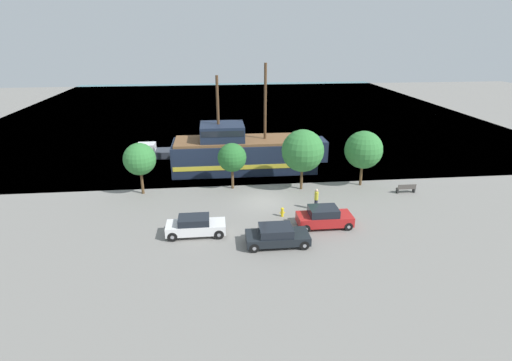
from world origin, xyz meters
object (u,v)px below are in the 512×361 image
at_px(pirate_ship, 243,152).
at_px(parked_car_curb_rear, 196,226).
at_px(moored_boat_dockside, 149,152).
at_px(bench_promenade_east, 406,188).
at_px(parked_car_curb_mid, 277,236).
at_px(parked_car_curb_front, 324,217).
at_px(pedestrian_walking_near, 316,199).
at_px(fire_hydrant, 282,212).

distance_m(pirate_ship, parked_car_curb_rear, 14.79).
relative_size(moored_boat_dockside, bench_promenade_east, 3.01).
distance_m(pirate_ship, parked_car_curb_mid, 16.08).
xyz_separation_m(moored_boat_dockside, parked_car_curb_front, (15.51, -19.37, 0.15)).
relative_size(moored_boat_dockside, parked_car_curb_rear, 1.21).
xyz_separation_m(parked_car_curb_rear, pedestrian_walking_near, (9.63, 3.35, 0.21)).
height_order(pirate_ship, pedestrian_walking_near, pirate_ship).
height_order(moored_boat_dockside, parked_car_curb_mid, moored_boat_dockside).
relative_size(parked_car_curb_front, pedestrian_walking_near, 2.24).
height_order(parked_car_curb_front, pedestrian_walking_near, pedestrian_walking_near).
bearing_deg(parked_car_curb_mid, parked_car_curb_front, 30.62).
xyz_separation_m(parked_car_curb_mid, bench_promenade_east, (13.05, 8.00, -0.25)).
xyz_separation_m(parked_car_curb_front, bench_promenade_east, (9.13, 5.68, -0.31)).
xyz_separation_m(parked_car_curb_front, pedestrian_walking_near, (0.14, 2.99, 0.18)).
bearing_deg(parked_car_curb_front, pirate_ship, 110.02).
distance_m(moored_boat_dockside, parked_car_curb_rear, 20.63).
relative_size(moored_boat_dockside, fire_hydrant, 6.63).
bearing_deg(moored_boat_dockside, fire_hydrant, -53.81).
bearing_deg(pedestrian_walking_near, fire_hydrant, -161.72).
height_order(moored_boat_dockside, fire_hydrant, moored_boat_dockside).
relative_size(parked_car_curb_front, parked_car_curb_rear, 0.97).
bearing_deg(pirate_ship, pedestrian_walking_near, -64.40).
bearing_deg(parked_car_curb_rear, bench_promenade_east, 17.95).
xyz_separation_m(parked_car_curb_rear, bench_promenade_east, (18.62, 6.03, -0.28)).
bearing_deg(fire_hydrant, parked_car_curb_front, -35.64).
bearing_deg(pirate_ship, parked_car_curb_rear, -107.79).
bearing_deg(parked_car_curb_rear, pirate_ship, 72.21).
distance_m(fire_hydrant, pedestrian_walking_near, 3.15).
xyz_separation_m(moored_boat_dockside, fire_hydrant, (12.70, -17.36, -0.19)).
height_order(fire_hydrant, bench_promenade_east, bench_promenade_east).
bearing_deg(moored_boat_dockside, pirate_ship, -28.40).
relative_size(pirate_ship, pedestrian_walking_near, 8.80).
relative_size(fire_hydrant, bench_promenade_east, 0.45).
bearing_deg(fire_hydrant, parked_car_curb_mid, -104.31).
bearing_deg(fire_hydrant, moored_boat_dockside, 126.19).
xyz_separation_m(parked_car_curb_mid, fire_hydrant, (1.11, 4.34, -0.27)).
bearing_deg(pedestrian_walking_near, bench_promenade_east, 16.62).
bearing_deg(parked_car_curb_rear, parked_car_curb_front, 2.14).
height_order(pirate_ship, parked_car_curb_mid, pirate_ship).
xyz_separation_m(pirate_ship, bench_promenade_east, (14.12, -8.00, -1.49)).
xyz_separation_m(parked_car_curb_front, parked_car_curb_rear, (-9.49, -0.35, -0.03)).
relative_size(fire_hydrant, pedestrian_walking_near, 0.42).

